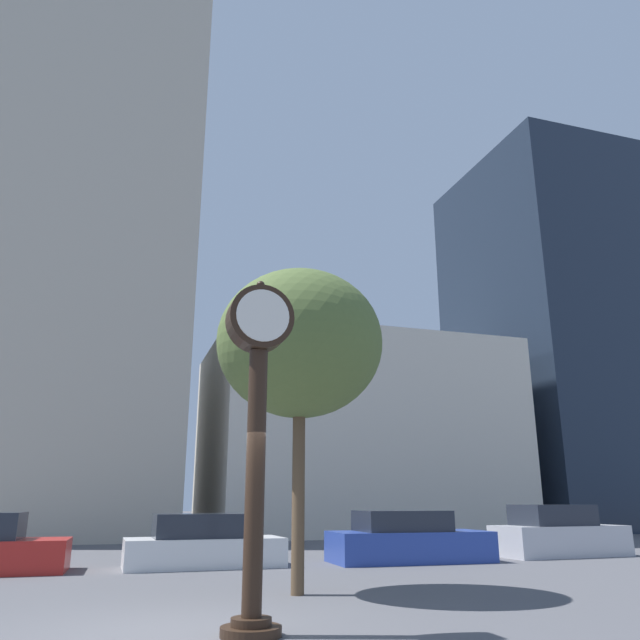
{
  "coord_description": "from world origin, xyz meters",
  "views": [
    {
      "loc": [
        -0.87,
        -8.92,
        1.61
      ],
      "look_at": [
        5.42,
        10.8,
        7.64
      ],
      "focal_mm": 35.0,
      "sensor_mm": 36.0,
      "label": 1
    }
  ],
  "objects_px": {
    "street_clock": "(257,409)",
    "car_silver": "(558,534)",
    "car_blue": "(408,540)",
    "bare_tree": "(300,344)",
    "car_white": "(202,545)"
  },
  "relations": [
    {
      "from": "car_blue",
      "to": "bare_tree",
      "type": "relative_size",
      "value": 0.73
    },
    {
      "from": "street_clock",
      "to": "car_silver",
      "type": "bearing_deg",
      "value": 37.34
    },
    {
      "from": "car_blue",
      "to": "bare_tree",
      "type": "bearing_deg",
      "value": -130.34
    },
    {
      "from": "street_clock",
      "to": "car_blue",
      "type": "bearing_deg",
      "value": 53.66
    },
    {
      "from": "street_clock",
      "to": "car_blue",
      "type": "relative_size",
      "value": 1.05
    },
    {
      "from": "street_clock",
      "to": "car_silver",
      "type": "height_order",
      "value": "street_clock"
    },
    {
      "from": "car_silver",
      "to": "bare_tree",
      "type": "bearing_deg",
      "value": -153.65
    },
    {
      "from": "car_white",
      "to": "car_blue",
      "type": "relative_size",
      "value": 0.9
    },
    {
      "from": "car_blue",
      "to": "bare_tree",
      "type": "xyz_separation_m",
      "value": [
        -4.59,
        -5.05,
        4.04
      ]
    },
    {
      "from": "car_blue",
      "to": "car_silver",
      "type": "bearing_deg",
      "value": 5.8
    },
    {
      "from": "car_blue",
      "to": "car_silver",
      "type": "relative_size",
      "value": 1.08
    },
    {
      "from": "street_clock",
      "to": "car_white",
      "type": "distance_m",
      "value": 8.96
    },
    {
      "from": "bare_tree",
      "to": "car_blue",
      "type": "bearing_deg",
      "value": 47.75
    },
    {
      "from": "street_clock",
      "to": "car_white",
      "type": "relative_size",
      "value": 1.17
    },
    {
      "from": "car_silver",
      "to": "car_white",
      "type": "bearing_deg",
      "value": 177.48
    }
  ]
}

